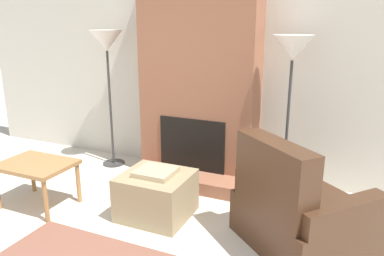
% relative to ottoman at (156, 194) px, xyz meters
% --- Properties ---
extents(wall_back, '(6.99, 0.06, 2.60)m').
position_rel_ottoman_xyz_m(wall_back, '(-0.02, 1.34, 1.08)').
color(wall_back, beige).
rests_on(wall_back, ground_plane).
extents(fireplace, '(1.38, 0.75, 2.60)m').
position_rel_ottoman_xyz_m(fireplace, '(-0.02, 1.09, 1.02)').
color(fireplace, '#935B42').
rests_on(fireplace, ground_plane).
extents(ottoman, '(0.64, 0.60, 0.48)m').
position_rel_ottoman_xyz_m(ottoman, '(0.00, 0.00, 0.00)').
color(ottoman, '#998460').
rests_on(ottoman, ground_plane).
extents(armchair, '(1.31, 1.30, 0.96)m').
position_rel_ottoman_xyz_m(armchair, '(1.32, 0.03, 0.06)').
color(armchair, '#422819').
rests_on(armchair, ground_plane).
extents(side_table, '(0.72, 0.53, 0.47)m').
position_rel_ottoman_xyz_m(side_table, '(-1.21, -0.30, 0.18)').
color(side_table, '#9E7042').
rests_on(side_table, ground_plane).
extents(floor_lamp_left, '(0.41, 0.41, 1.73)m').
position_rel_ottoman_xyz_m(floor_lamp_left, '(-1.20, 0.98, 1.30)').
color(floor_lamp_left, '#333333').
rests_on(floor_lamp_left, ground_plane).
extents(floor_lamp_right, '(0.41, 0.41, 1.71)m').
position_rel_ottoman_xyz_m(floor_lamp_right, '(1.04, 0.98, 1.28)').
color(floor_lamp_right, '#333333').
rests_on(floor_lamp_right, ground_plane).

